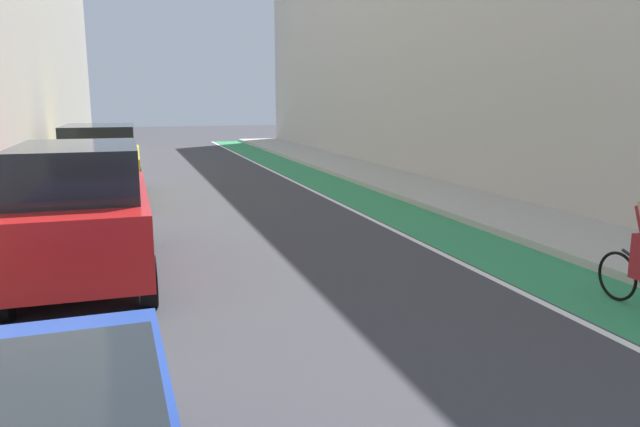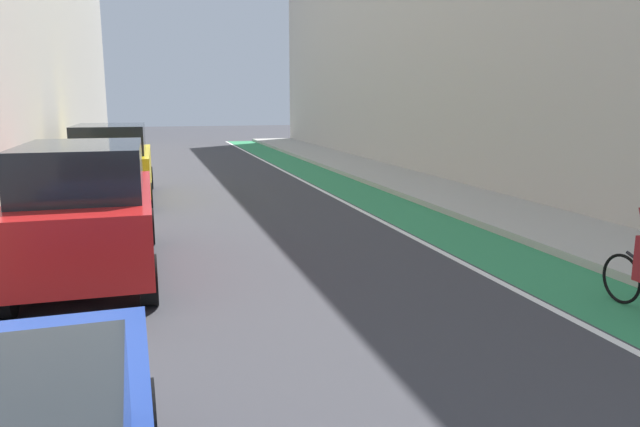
# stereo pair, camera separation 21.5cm
# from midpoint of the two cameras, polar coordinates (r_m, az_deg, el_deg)

# --- Properties ---
(ground_plane) EXTENTS (93.15, 93.15, 0.00)m
(ground_plane) POSITION_cam_midpoint_polar(r_m,az_deg,el_deg) (15.14, -8.66, 0.94)
(ground_plane) COLOR #38383D
(bike_lane_paint) EXTENTS (1.60, 42.34, 0.00)m
(bike_lane_paint) POSITION_cam_midpoint_polar(r_m,az_deg,el_deg) (17.89, 1.20, 2.60)
(bike_lane_paint) COLOR #2D8451
(bike_lane_paint) RESTS_ON ground
(lane_divider_stripe) EXTENTS (0.12, 42.34, 0.00)m
(lane_divider_stripe) POSITION_cam_midpoint_polar(r_m,az_deg,el_deg) (17.62, -1.57, 2.47)
(lane_divider_stripe) COLOR white
(lane_divider_stripe) RESTS_ON ground
(sidewalk_right) EXTENTS (2.51, 42.34, 0.14)m
(sidewalk_right) POSITION_cam_midpoint_polar(r_m,az_deg,el_deg) (18.65, 7.18, 3.07)
(sidewalk_right) COLOR #A8A59E
(sidewalk_right) RESTS_ON ground
(building_facade_right) EXTENTS (2.40, 38.34, 11.72)m
(building_facade_right) POSITION_cam_midpoint_polar(r_m,az_deg,el_deg) (21.63, 11.45, 19.41)
(building_facade_right) COLOR #B2ADA3
(building_facade_right) RESTS_ON ground
(parked_suv_red) EXTENTS (1.90, 4.50, 1.98)m
(parked_suv_red) POSITION_cam_midpoint_polar(r_m,az_deg,el_deg) (9.32, -22.68, 0.33)
(parked_suv_red) COLOR red
(parked_suv_red) RESTS_ON ground
(parked_suv_yellow_cab) EXTENTS (2.01, 4.70, 1.98)m
(parked_suv_yellow_cab) POSITION_cam_midpoint_polar(r_m,az_deg,el_deg) (16.25, -20.79, 4.66)
(parked_suv_yellow_cab) COLOR yellow
(parked_suv_yellow_cab) RESTS_ON ground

